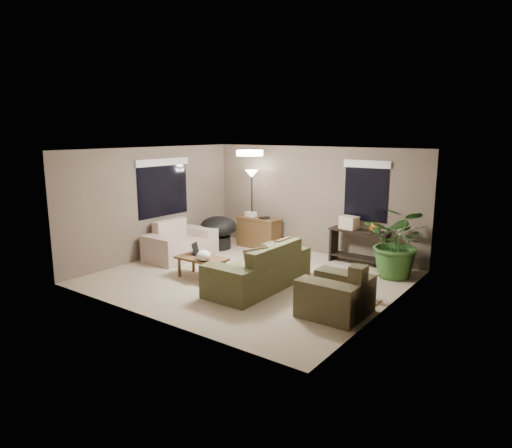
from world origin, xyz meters
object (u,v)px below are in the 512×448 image
Objects in this scene: loveseat at (180,245)px; armchair at (336,296)px; coffee_table at (202,260)px; papasan_chair at (218,230)px; console_table at (359,244)px; cat_scratching_post at (370,290)px; desk at (259,232)px; main_sofa at (261,272)px; houseplant at (399,250)px; floor_lamp at (252,183)px.

loveseat and armchair have the same top height.
papasan_chair is (-1.26, 1.96, 0.11)m from coffee_table.
loveseat reaches higher than console_table.
papasan_chair is at bearing 164.49° from cat_scratching_post.
papasan_chair is at bearing -166.82° from console_table.
desk is at bearing 64.17° from loveseat.
main_sofa is 4.40× the size of cat_scratching_post.
coffee_table is 3.45m from console_table.
loveseat is 1.45× the size of desk.
cat_scratching_post is at bearing -87.01° from houseplant.
floor_lamp reaches higher than coffee_table.
loveseat is 1.18m from papasan_chair.
armchair is at bearing -93.45° from houseplant.
cat_scratching_post is at bearing 74.45° from armchair.
armchair is at bearing -10.68° from main_sofa.
desk is at bearing 43.68° from papasan_chair.
coffee_table is at bearing -167.04° from cat_scratching_post.
console_table is 1.18× the size of papasan_chair.
loveseat is 0.84× the size of floor_lamp.
armchair reaches higher than console_table.
desk reaches higher than cat_scratching_post.
papasan_chair is 1.42m from floor_lamp.
cat_scratching_post is at bearing -61.38° from console_table.
armchair is at bearing -38.20° from desk.
desk is at bearing 126.40° from main_sofa.
coffee_table is at bearing -78.64° from desk.
main_sofa is 1.37× the size of loveseat.
loveseat is at bearing -98.32° from papasan_chair.
floor_lamp is at bearing 52.36° from papasan_chair.
main_sofa is 3.01m from desk.
main_sofa is 2.74m from loveseat.
loveseat is 1.60× the size of armchair.
floor_lamp is 3.99m from houseplant.
main_sofa is 1.69× the size of console_table.
coffee_table is at bearing -143.28° from houseplant.
floor_lamp is at bearing 143.60° from armchair.
armchair is 4.69m from papasan_chair.
armchair is 0.70× the size of houseplant.
console_table is at bearing 107.13° from armchair.
main_sofa is at bearing -34.49° from papasan_chair.
houseplant is at bearing 92.99° from cat_scratching_post.
loveseat is 1.45× the size of papasan_chair.
armchair reaches higher than papasan_chair.
loveseat is 4.01m from console_table.
coffee_table is at bearing -57.28° from papasan_chair.
coffee_table is (-1.25, -0.24, 0.06)m from main_sofa.
console_table reaches higher than cat_scratching_post.
houseplant is (3.10, 2.31, 0.20)m from coffee_table.
loveseat is (-2.68, 0.57, 0.00)m from main_sofa.
desk is at bearing 101.36° from coffee_table.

